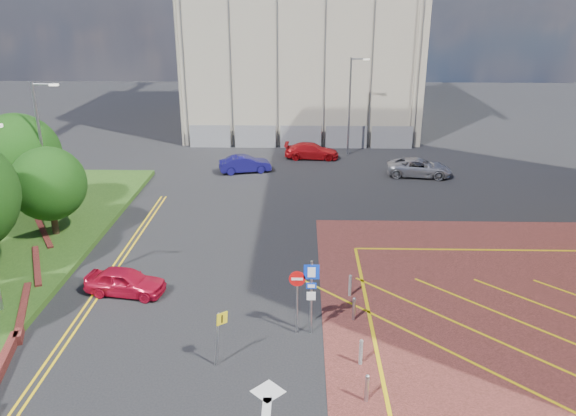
{
  "coord_description": "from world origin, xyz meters",
  "views": [
    {
      "loc": [
        0.06,
        -18.25,
        12.7
      ],
      "look_at": [
        -0.44,
        2.57,
        4.76
      ],
      "focal_mm": 35.0,
      "sensor_mm": 36.0,
      "label": 1
    }
  ],
  "objects_px": {
    "warning_sign": "(219,332)",
    "car_red_left": "(125,281)",
    "lamp_back": "(350,103)",
    "tree_d": "(18,156)",
    "tree_c": "(48,184)",
    "car_silver_back": "(419,167)",
    "sign_cluster": "(306,290)",
    "car_blue_back": "(245,164)",
    "car_red_back": "(312,151)",
    "lamp_left_far": "(43,148)"
  },
  "relations": [
    {
      "from": "car_red_back",
      "to": "car_silver_back",
      "type": "relative_size",
      "value": 0.93
    },
    {
      "from": "tree_c",
      "to": "car_silver_back",
      "type": "bearing_deg",
      "value": 28.26
    },
    {
      "from": "lamp_left_far",
      "to": "sign_cluster",
      "type": "bearing_deg",
      "value": -36.82
    },
    {
      "from": "sign_cluster",
      "to": "warning_sign",
      "type": "relative_size",
      "value": 1.43
    },
    {
      "from": "sign_cluster",
      "to": "lamp_left_far",
      "type": "bearing_deg",
      "value": 143.18
    },
    {
      "from": "lamp_back",
      "to": "car_silver_back",
      "type": "relative_size",
      "value": 1.68
    },
    {
      "from": "car_blue_back",
      "to": "car_red_back",
      "type": "relative_size",
      "value": 0.88
    },
    {
      "from": "tree_d",
      "to": "car_red_left",
      "type": "xyz_separation_m",
      "value": [
        8.69,
        -9.03,
        -3.25
      ]
    },
    {
      "from": "lamp_back",
      "to": "tree_d",
      "type": "bearing_deg",
      "value": -143.91
    },
    {
      "from": "sign_cluster",
      "to": "car_red_back",
      "type": "relative_size",
      "value": 0.72
    },
    {
      "from": "warning_sign",
      "to": "car_blue_back",
      "type": "height_order",
      "value": "warning_sign"
    },
    {
      "from": "lamp_back",
      "to": "warning_sign",
      "type": "xyz_separation_m",
      "value": [
        -6.9,
        -29.2,
        -2.93
      ]
    },
    {
      "from": "warning_sign",
      "to": "car_red_back",
      "type": "bearing_deg",
      "value": 82.34
    },
    {
      "from": "tree_d",
      "to": "car_blue_back",
      "type": "height_order",
      "value": "tree_d"
    },
    {
      "from": "tree_c",
      "to": "car_silver_back",
      "type": "xyz_separation_m",
      "value": [
        22.36,
        12.02,
        -2.53
      ]
    },
    {
      "from": "warning_sign",
      "to": "car_red_left",
      "type": "xyz_separation_m",
      "value": [
        -4.99,
        5.16,
        -0.81
      ]
    },
    {
      "from": "warning_sign",
      "to": "tree_d",
      "type": "bearing_deg",
      "value": 133.94
    },
    {
      "from": "tree_d",
      "to": "car_red_left",
      "type": "bearing_deg",
      "value": -46.11
    },
    {
      "from": "lamp_back",
      "to": "car_silver_back",
      "type": "distance_m",
      "value": 8.5
    },
    {
      "from": "tree_d",
      "to": "car_red_back",
      "type": "height_order",
      "value": "tree_d"
    },
    {
      "from": "tree_c",
      "to": "warning_sign",
      "type": "distance_m",
      "value": 15.57
    },
    {
      "from": "warning_sign",
      "to": "car_red_back",
      "type": "height_order",
      "value": "warning_sign"
    },
    {
      "from": "warning_sign",
      "to": "sign_cluster",
      "type": "bearing_deg",
      "value": 34.96
    },
    {
      "from": "tree_d",
      "to": "lamp_back",
      "type": "distance_m",
      "value": 25.47
    },
    {
      "from": "sign_cluster",
      "to": "car_blue_back",
      "type": "relative_size",
      "value": 0.82
    },
    {
      "from": "car_blue_back",
      "to": "car_red_back",
      "type": "distance_m",
      "value": 6.47
    },
    {
      "from": "lamp_back",
      "to": "car_red_back",
      "type": "distance_m",
      "value": 5.07
    },
    {
      "from": "warning_sign",
      "to": "car_silver_back",
      "type": "distance_m",
      "value": 26.0
    },
    {
      "from": "warning_sign",
      "to": "car_blue_back",
      "type": "distance_m",
      "value": 23.92
    },
    {
      "from": "lamp_left_far",
      "to": "car_silver_back",
      "type": "distance_m",
      "value": 25.66
    },
    {
      "from": "car_silver_back",
      "to": "lamp_back",
      "type": "bearing_deg",
      "value": 46.34
    },
    {
      "from": "lamp_left_far",
      "to": "car_blue_back",
      "type": "bearing_deg",
      "value": 46.26
    },
    {
      "from": "warning_sign",
      "to": "car_red_left",
      "type": "height_order",
      "value": "warning_sign"
    },
    {
      "from": "tree_c",
      "to": "tree_d",
      "type": "xyz_separation_m",
      "value": [
        -3.0,
        3.0,
        0.68
      ]
    },
    {
      "from": "car_red_left",
      "to": "car_red_back",
      "type": "bearing_deg",
      "value": -11.76
    },
    {
      "from": "lamp_back",
      "to": "car_blue_back",
      "type": "distance_m",
      "value": 10.53
    },
    {
      "from": "tree_d",
      "to": "warning_sign",
      "type": "relative_size",
      "value": 2.71
    },
    {
      "from": "car_red_back",
      "to": "car_red_left",
      "type": "bearing_deg",
      "value": 161.51
    },
    {
      "from": "car_red_left",
      "to": "car_silver_back",
      "type": "xyz_separation_m",
      "value": [
        16.67,
        18.05,
        0.05
      ]
    },
    {
      "from": "lamp_left_far",
      "to": "car_silver_back",
      "type": "relative_size",
      "value": 1.68
    },
    {
      "from": "lamp_left_far",
      "to": "car_blue_back",
      "type": "height_order",
      "value": "lamp_left_far"
    },
    {
      "from": "car_red_back",
      "to": "tree_d",
      "type": "bearing_deg",
      "value": 130.62
    },
    {
      "from": "sign_cluster",
      "to": "car_blue_back",
      "type": "xyz_separation_m",
      "value": [
        -4.5,
        21.69,
        -1.31
      ]
    },
    {
      "from": "car_red_back",
      "to": "car_silver_back",
      "type": "distance_m",
      "value": 9.18
    },
    {
      "from": "tree_c",
      "to": "lamp_left_far",
      "type": "height_order",
      "value": "lamp_left_far"
    },
    {
      "from": "car_red_back",
      "to": "warning_sign",
      "type": "bearing_deg",
      "value": 174.92
    },
    {
      "from": "tree_c",
      "to": "lamp_back",
      "type": "distance_m",
      "value": 25.19
    },
    {
      "from": "car_red_left",
      "to": "car_blue_back",
      "type": "height_order",
      "value": "car_blue_back"
    },
    {
      "from": "tree_c",
      "to": "sign_cluster",
      "type": "distance_m",
      "value": 16.53
    },
    {
      "from": "sign_cluster",
      "to": "warning_sign",
      "type": "bearing_deg",
      "value": -145.04
    }
  ]
}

